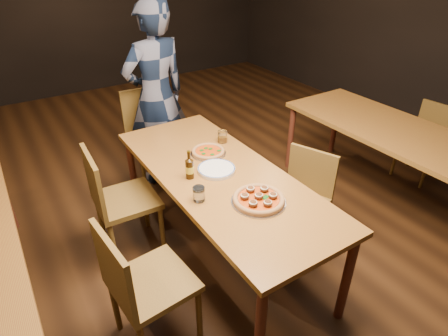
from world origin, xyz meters
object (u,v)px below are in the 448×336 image
chair_main_nw (153,282)px  diner (156,97)px  plate_stack (216,169)px  water_glass (199,194)px  beer_bottle (190,169)px  table_main (220,182)px  chair_main_sw (127,199)px  chair_nbr_right (423,142)px  pizza_meatball (259,199)px  table_right (394,136)px  pizza_margherita (208,152)px  amber_glass (222,137)px  chair_main_e (299,202)px  chair_end (153,137)px

chair_main_nw → diner: (0.83, 1.73, 0.42)m
plate_stack → water_glass: size_ratio=2.80×
beer_bottle → table_main: bearing=-17.5°
chair_main_sw → chair_nbr_right: size_ratio=1.18×
pizza_meatball → diner: bearing=87.2°
table_right → diner: (-1.59, 1.52, 0.21)m
table_right → pizza_meatball: (-1.68, -0.22, 0.10)m
chair_main_sw → water_glass: bearing=-153.6°
chair_main_nw → beer_bottle: bearing=-52.3°
chair_main_sw → chair_nbr_right: chair_main_sw is taller
table_main → pizza_meatball: size_ratio=5.74×
pizza_margherita → amber_glass: size_ratio=2.89×
beer_bottle → plate_stack: bearing=-6.3°
chair_main_sw → chair_main_e: bearing=-118.4°
chair_main_sw → pizza_meatball: bearing=-143.0°
chair_main_nw → chair_end: (0.75, 1.73, 0.02)m
plate_stack → beer_bottle: 0.21m
chair_main_e → chair_end: bearing=177.1°
amber_glass → pizza_margherita: bearing=-151.4°
pizza_margherita → chair_nbr_right: bearing=-10.8°
chair_end → chair_nbr_right: size_ratio=1.19×
table_main → water_glass: size_ratio=20.86×
pizza_margherita → chair_main_nw: bearing=-138.6°
table_right → plate_stack: bearing=171.9°
chair_end → diner: size_ratio=0.54×
table_right → chair_main_e: 1.16m
plate_stack → amber_glass: amber_glass is taller
amber_glass → chair_end: bearing=105.1°
chair_main_e → chair_nbr_right: size_ratio=1.04×
table_right → chair_end: (-1.67, 1.52, -0.19)m
pizza_meatball → plate_stack: pizza_meatball is taller
chair_main_e → water_glass: bearing=-115.0°
table_main → chair_end: 1.33m
pizza_meatball → pizza_margherita: bearing=85.6°
table_right → pizza_meatball: pizza_meatball is taller
pizza_meatball → diner: 1.74m
pizza_margherita → beer_bottle: size_ratio=1.33×
chair_end → diner: diner is taller
chair_end → diner: 0.41m
pizza_margherita → chair_main_e: bearing=-47.5°
table_right → chair_main_e: size_ratio=2.38×
chair_main_sw → chair_end: (0.60, 0.87, 0.01)m
chair_nbr_right → diner: size_ratio=0.45×
chair_nbr_right → pizza_margherita: bearing=-105.7°
chair_main_sw → amber_glass: chair_main_sw is taller
pizza_meatball → beer_bottle: (-0.23, 0.48, 0.05)m
beer_bottle → chair_main_e: bearing=-21.6°
chair_end → plate_stack: 1.30m
pizza_meatball → plate_stack: bearing=93.3°
table_right → water_glass: size_ratio=20.86×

